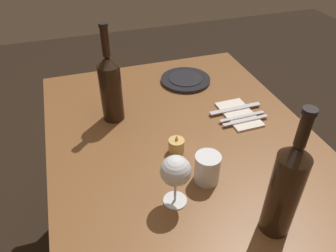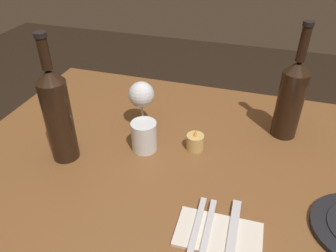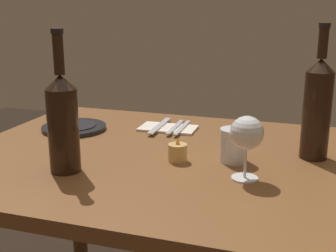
% 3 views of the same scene
% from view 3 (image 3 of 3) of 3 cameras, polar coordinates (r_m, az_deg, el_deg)
% --- Properties ---
extents(dining_table, '(1.30, 0.90, 0.74)m').
position_cam_3_polar(dining_table, '(1.28, 2.38, -7.72)').
color(dining_table, brown).
rests_on(dining_table, ground).
extents(wine_glass_left, '(0.08, 0.08, 0.16)m').
position_cam_3_polar(wine_glass_left, '(1.07, 10.07, -1.06)').
color(wine_glass_left, white).
rests_on(wine_glass_left, dining_table).
extents(wine_bottle, '(0.08, 0.08, 0.37)m').
position_cam_3_polar(wine_bottle, '(1.26, 18.60, 2.34)').
color(wine_bottle, black).
rests_on(wine_bottle, dining_table).
extents(wine_bottle_second, '(0.08, 0.08, 0.36)m').
position_cam_3_polar(wine_bottle_second, '(1.13, -13.35, 0.67)').
color(wine_bottle_second, black).
rests_on(wine_bottle_second, dining_table).
extents(water_tumbler, '(0.08, 0.08, 0.09)m').
position_cam_3_polar(water_tumbler, '(1.21, 8.41, -2.67)').
color(water_tumbler, white).
rests_on(water_tumbler, dining_table).
extents(votive_candle, '(0.05, 0.05, 0.07)m').
position_cam_3_polar(votive_candle, '(1.20, 1.24, -3.50)').
color(votive_candle, '#DBB266').
rests_on(votive_candle, dining_table).
extents(dinner_plate, '(0.22, 0.22, 0.02)m').
position_cam_3_polar(dinner_plate, '(1.54, -11.96, -0.18)').
color(dinner_plate, black).
rests_on(dinner_plate, dining_table).
extents(folded_napkin, '(0.19, 0.11, 0.01)m').
position_cam_3_polar(folded_napkin, '(1.51, 0.01, -0.29)').
color(folded_napkin, silver).
rests_on(folded_napkin, dining_table).
extents(fork_inner, '(0.02, 0.18, 0.00)m').
position_cam_3_polar(fork_inner, '(1.50, 0.91, -0.13)').
color(fork_inner, silver).
rests_on(fork_inner, folded_napkin).
extents(fork_outer, '(0.02, 0.18, 0.00)m').
position_cam_3_polar(fork_outer, '(1.49, 1.83, -0.22)').
color(fork_outer, silver).
rests_on(fork_outer, folded_napkin).
extents(table_knife, '(0.03, 0.21, 0.00)m').
position_cam_3_polar(table_knife, '(1.51, -1.07, 0.04)').
color(table_knife, silver).
rests_on(table_knife, folded_napkin).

